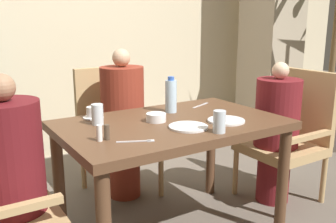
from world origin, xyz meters
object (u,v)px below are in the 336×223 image
Objects in this scene: water_bottle at (171,96)px; glass_tall_near at (97,114)px; plate_main_left at (189,127)px; diner_in_right_chair at (276,132)px; teacup_with_saucer at (93,113)px; chair_right_side at (290,133)px; potted_palm at (331,70)px; glass_tall_mid at (219,122)px; chair_far_side at (115,128)px; plate_main_right at (226,121)px; diner_in_far_chair at (123,123)px; diner_in_left_chair at (11,185)px; bowl_small at (156,117)px.

glass_tall_near is at bearing -176.80° from water_bottle.
diner_in_right_chair is at bearing 10.59° from plate_main_left.
teacup_with_saucer is at bearing 165.58° from water_bottle.
diner_in_right_chair reaches higher than chair_right_side.
potted_palm is 2.28m from water_bottle.
glass_tall_mid reaches higher than teacup_with_saucer.
plate_main_left is 0.39m from water_bottle.
plate_main_right is at bearing -75.13° from chair_far_side.
water_bottle is (0.11, 0.36, 0.10)m from plate_main_left.
diner_in_far_chair reaches higher than teacup_with_saucer.
water_bottle is at bearing 10.55° from diner_in_left_chair.
diner_in_right_chair reaches higher than water_bottle.
diner_in_far_chair is 9.54× the size of glass_tall_mid.
potted_palm is at bearing 10.19° from diner_in_left_chair.
diner_in_far_chair reaches higher than plate_main_right.
chair_far_side is at bearing 100.53° from water_bottle.
plate_main_right is at bearing -68.12° from water_bottle.
plate_main_right is at bearing -2.04° from plate_main_left.
plate_main_right is at bearing -8.65° from diner_in_left_chair.
plate_main_right is (-2.09, -0.77, -0.07)m from potted_palm.
bowl_small is 0.51× the size of water_bottle.
chair_right_side is 0.44× the size of potted_palm.
potted_palm reaches higher than water_bottle.
chair_far_side is 0.68m from teacup_with_saucer.
bowl_small is (-1.14, 0.04, 0.27)m from chair_right_side.
water_bottle reaches higher than chair_right_side.
diner_in_right_chair is at bearing 15.53° from plate_main_right.
glass_tall_mid reaches higher than plate_main_left.
plate_main_right is at bearing -72.64° from diner_in_far_chair.
chair_right_side is 1.07m from glass_tall_mid.
diner_in_right_chair is 8.81× the size of glass_tall_near.
chair_right_side is at bearing 9.11° from plate_main_left.
glass_tall_near is (-0.40, 0.33, 0.05)m from plate_main_left.
water_bottle is 1.95× the size of glass_tall_near.
chair_right_side is at bearing -6.36° from glass_tall_near.
potted_palm reaches higher than teacup_with_saucer.
chair_far_side is 4.45× the size of plate_main_right.
potted_palm is 10.15× the size of plate_main_right.
diner_in_left_chair is at bearing -176.93° from bowl_small.
water_bottle reaches higher than plate_main_left.
glass_tall_near is (-0.40, -0.51, 0.23)m from diner_in_far_chair.
chair_far_side is 4.20× the size of water_bottle.
plate_main_left is (0.00, -0.99, 0.25)m from chair_far_side.
potted_palm reaches higher than plate_main_right.
water_bottle reaches higher than glass_tall_near.
glass_tall_mid is (0.17, -0.37, 0.04)m from bowl_small.
chair_far_side is 8.17× the size of glass_tall_near.
plate_main_left is (-2.36, -0.76, -0.07)m from potted_palm.
bowl_small is at bearing 177.77° from chair_right_side.
bowl_small is at bearing 3.07° from diner_in_left_chair.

